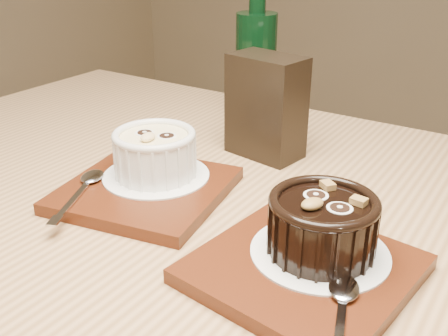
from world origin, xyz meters
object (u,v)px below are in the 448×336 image
object	(u,v)px
tray_left	(146,190)
condiment_stand	(266,107)
ramekin_white	(155,151)
green_bottle	(256,64)
ramekin_dark	(322,222)
table	(223,283)
tray_right	(303,269)

from	to	relation	value
tray_left	condiment_stand	bearing A→B (deg)	71.22
ramekin_white	green_bottle	xyz separation A→B (m)	(-0.02, 0.28, 0.05)
ramekin_white	ramekin_dark	size ratio (longest dim) A/B	0.99
tray_left	condiment_stand	distance (m)	0.21
table	ramekin_dark	world-z (taller)	ramekin_dark
ramekin_dark	condiment_stand	distance (m)	0.27
table	green_bottle	xyz separation A→B (m)	(-0.12, 0.30, 0.18)
tray_right	green_bottle	xyz separation A→B (m)	(-0.24, 0.36, 0.09)
ramekin_dark	green_bottle	size ratio (longest dim) A/B	0.41
tray_right	condiment_stand	bearing A→B (deg)	124.17
ramekin_dark	green_bottle	distance (m)	0.42
condiment_stand	green_bottle	size ratio (longest dim) A/B	0.58
ramekin_dark	tray_right	bearing A→B (deg)	-83.55
tray_left	ramekin_white	xyz separation A→B (m)	(-0.00, 0.02, 0.04)
tray_left	ramekin_white	bearing A→B (deg)	97.17
ramekin_dark	table	bearing A→B (deg)	-171.30
table	ramekin_white	world-z (taller)	ramekin_white
table	tray_left	xyz separation A→B (m)	(-0.10, -0.01, 0.10)
ramekin_white	green_bottle	size ratio (longest dim) A/B	0.41
tray_right	green_bottle	world-z (taller)	green_bottle
tray_right	ramekin_dark	distance (m)	0.05
tray_left	green_bottle	bearing A→B (deg)	93.40
ramekin_white	tray_left	bearing A→B (deg)	-93.25
condiment_stand	green_bottle	bearing A→B (deg)	123.71
table	tray_left	world-z (taller)	tray_left
table	green_bottle	bearing A→B (deg)	112.12
table	tray_left	size ratio (longest dim) A/B	6.82
ramekin_white	condiment_stand	world-z (taller)	condiment_stand
table	condiment_stand	xyz separation A→B (m)	(-0.04, 0.18, 0.16)
tray_left	tray_right	bearing A→B (deg)	-12.72
tray_left	tray_right	size ratio (longest dim) A/B	1.00
table	tray_right	world-z (taller)	tray_right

